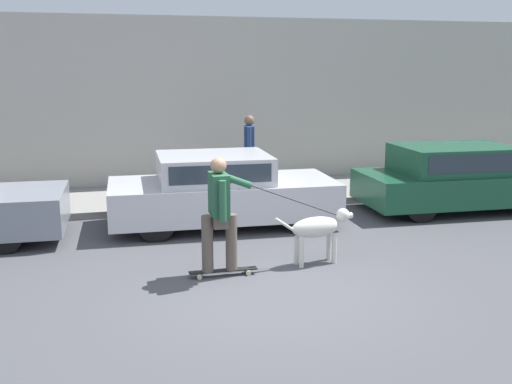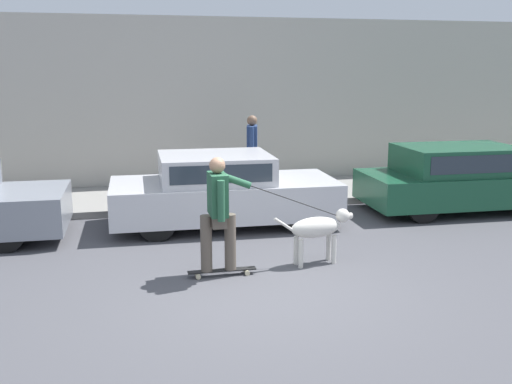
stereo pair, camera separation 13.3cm
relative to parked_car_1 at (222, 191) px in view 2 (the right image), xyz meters
name	(u,v)px [view 2 (the right image)]	position (x,y,z in m)	size (l,w,h in m)	color
ground_plane	(264,291)	(-0.08, -3.34, -0.62)	(36.00, 36.00, 0.00)	#47474C
back_wall	(190,104)	(-0.08, 3.60, 1.33)	(32.00, 0.30, 3.91)	#ADA89E
sidewalk_curb	(200,196)	(-0.08, 2.21, -0.55)	(30.00, 2.44, 0.14)	gray
parked_car_1	(222,191)	(0.00, 0.00, 0.00)	(4.06, 1.93, 1.29)	black
parked_car_2	(462,179)	(4.80, 0.00, 0.01)	(4.04, 1.88, 1.29)	black
dog	(318,228)	(0.95, -2.45, -0.09)	(1.23, 0.40, 0.78)	beige
skateboarder	(219,210)	(-0.53, -2.64, 0.31)	(2.31, 0.64, 1.64)	beige
pedestrian_with_bag	(252,150)	(1.04, 2.06, 0.43)	(0.32, 0.71, 1.66)	brown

